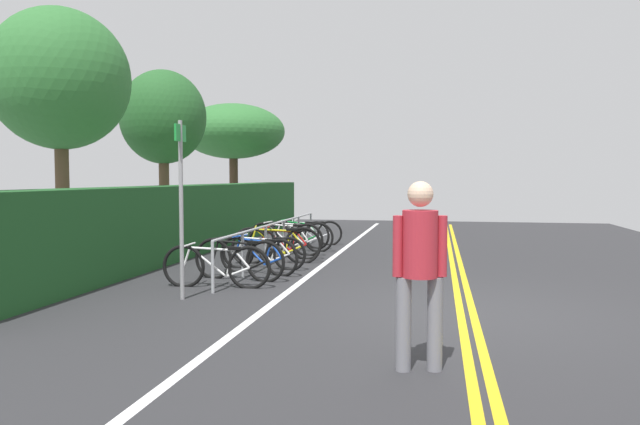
# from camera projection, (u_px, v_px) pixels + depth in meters

# --- Properties ---
(ground_plane) EXTENTS (33.00, 12.04, 0.05)m
(ground_plane) POSITION_uv_depth(u_px,v_px,m) (466.00, 314.00, 7.83)
(ground_plane) COLOR #2B2B2D
(centre_line_yellow_inner) EXTENTS (29.70, 0.10, 0.00)m
(centre_line_yellow_inner) POSITION_uv_depth(u_px,v_px,m) (473.00, 312.00, 7.82)
(centre_line_yellow_inner) COLOR gold
(centre_line_yellow_inner) RESTS_ON ground_plane
(centre_line_yellow_outer) EXTENTS (29.70, 0.10, 0.00)m
(centre_line_yellow_outer) POSITION_uv_depth(u_px,v_px,m) (460.00, 312.00, 7.85)
(centre_line_yellow_outer) COLOR gold
(centre_line_yellow_outer) RESTS_ON ground_plane
(bike_lane_stripe_white) EXTENTS (29.70, 0.12, 0.00)m
(bike_lane_stripe_white) POSITION_uv_depth(u_px,v_px,m) (272.00, 304.00, 8.33)
(bike_lane_stripe_white) COLOR white
(bike_lane_stripe_white) RESTS_ON ground_plane
(bike_rack) EXTENTS (7.23, 0.05, 0.81)m
(bike_rack) POSITION_uv_depth(u_px,v_px,m) (275.00, 232.00, 12.61)
(bike_rack) COLOR #9EA0A5
(bike_rack) RESTS_ON ground_plane
(bicycle_0) EXTENTS (0.46, 1.79, 0.73)m
(bicycle_0) POSITION_uv_depth(u_px,v_px,m) (216.00, 266.00, 9.58)
(bicycle_0) COLOR black
(bicycle_0) RESTS_ON ground_plane
(bicycle_1) EXTENTS (0.47, 1.71, 0.75)m
(bicycle_1) POSITION_uv_depth(u_px,v_px,m) (239.00, 259.00, 10.29)
(bicycle_1) COLOR black
(bicycle_1) RESTS_ON ground_plane
(bicycle_2) EXTENTS (0.59, 1.63, 0.72)m
(bicycle_2) POSITION_uv_depth(u_px,v_px,m) (258.00, 256.00, 10.93)
(bicycle_2) COLOR black
(bicycle_2) RESTS_ON ground_plane
(bicycle_3) EXTENTS (0.46, 1.70, 0.68)m
(bicycle_3) POSITION_uv_depth(u_px,v_px,m) (264.00, 252.00, 11.53)
(bicycle_3) COLOR black
(bicycle_3) RESTS_ON ground_plane
(bicycle_4) EXTENTS (0.58, 1.79, 0.79)m
(bicycle_4) POSITION_uv_depth(u_px,v_px,m) (277.00, 245.00, 12.27)
(bicycle_4) COLOR black
(bicycle_4) RESTS_ON ground_plane
(bicycle_5) EXTENTS (0.46, 1.68, 0.70)m
(bicycle_5) POSITION_uv_depth(u_px,v_px,m) (284.00, 243.00, 13.00)
(bicycle_5) COLOR black
(bicycle_5) RESTS_ON ground_plane
(bicycle_6) EXTENTS (0.46, 1.81, 0.77)m
(bicycle_6) POSITION_uv_depth(u_px,v_px,m) (285.00, 239.00, 13.66)
(bicycle_6) COLOR black
(bicycle_6) RESTS_ON ground_plane
(bicycle_7) EXTENTS (0.46, 1.77, 0.74)m
(bicycle_7) POSITION_uv_depth(u_px,v_px,m) (297.00, 236.00, 14.32)
(bicycle_7) COLOR black
(bicycle_7) RESTS_ON ground_plane
(bicycle_8) EXTENTS (0.63, 1.63, 0.73)m
(bicycle_8) POSITION_uv_depth(u_px,v_px,m) (300.00, 234.00, 15.04)
(bicycle_8) COLOR black
(bicycle_8) RESTS_ON ground_plane
(bicycle_9) EXTENTS (0.50, 1.70, 0.68)m
(bicycle_9) POSITION_uv_depth(u_px,v_px,m) (309.00, 233.00, 15.57)
(bicycle_9) COLOR black
(bicycle_9) RESTS_ON ground_plane
(pedestrian) EXTENTS (0.32, 0.48, 1.72)m
(pedestrian) POSITION_uv_depth(u_px,v_px,m) (420.00, 262.00, 5.42)
(pedestrian) COLOR slate
(pedestrian) RESTS_ON ground_plane
(sign_post_near) EXTENTS (0.36, 0.06, 2.56)m
(sign_post_near) POSITION_uv_depth(u_px,v_px,m) (181.00, 194.00, 8.58)
(sign_post_near) COLOR gray
(sign_post_near) RESTS_ON ground_plane
(hedge_backdrop) EXTENTS (16.18, 0.97, 1.57)m
(hedge_backdrop) POSITION_uv_depth(u_px,v_px,m) (196.00, 217.00, 14.53)
(hedge_backdrop) COLOR #1C4C21
(hedge_backdrop) RESTS_ON ground_plane
(tree_mid) EXTENTS (2.76, 2.76, 5.13)m
(tree_mid) POSITION_uv_depth(u_px,v_px,m) (60.00, 80.00, 12.08)
(tree_mid) COLOR brown
(tree_mid) RESTS_ON ground_plane
(tree_far_right) EXTENTS (2.21, 2.21, 4.51)m
(tree_far_right) POSITION_uv_depth(u_px,v_px,m) (163.00, 118.00, 15.54)
(tree_far_right) COLOR brown
(tree_far_right) RESTS_ON ground_plane
(tree_extra) EXTENTS (3.55, 3.55, 4.27)m
(tree_extra) POSITION_uv_depth(u_px,v_px,m) (233.00, 132.00, 20.72)
(tree_extra) COLOR #473323
(tree_extra) RESTS_ON ground_plane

